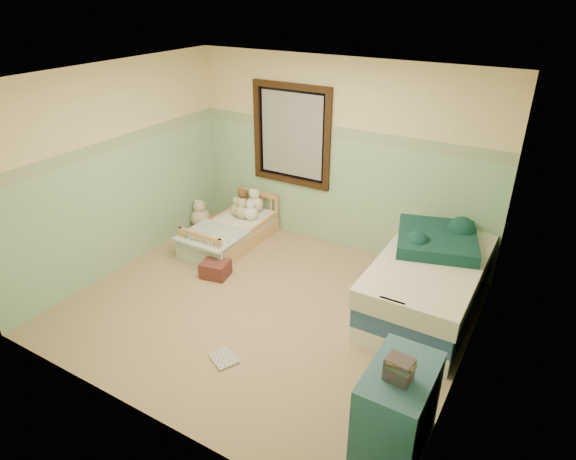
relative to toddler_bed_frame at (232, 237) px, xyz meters
The scene contains 29 objects.
floor 1.62m from the toddler_bed_frame, 40.38° to the right, with size 4.20×3.60×0.02m, color #96845D.
ceiling 2.91m from the toddler_bed_frame, 40.38° to the right, with size 4.20×3.60×0.02m, color white.
wall_back 1.85m from the toddler_bed_frame, 31.28° to the left, with size 4.20×0.04×2.50m, color beige.
wall_front 3.32m from the toddler_bed_frame, 66.58° to the right, with size 4.20×0.04×2.50m, color beige.
wall_left 1.79m from the toddler_bed_frame, 129.50° to the right, with size 0.04×3.60×2.50m, color beige.
wall_right 3.68m from the toddler_bed_frame, 17.48° to the right, with size 0.04×3.60×2.50m, color beige.
wainscot_mint 1.58m from the toddler_bed_frame, 30.77° to the left, with size 4.20×0.01×1.50m, color #8DBF8D.
border_strip 2.07m from the toddler_bed_frame, 30.77° to the left, with size 4.20×0.01×0.15m, color #55855F.
window_frame 1.63m from the toddler_bed_frame, 53.03° to the left, with size 1.16×0.06×1.36m, color black.
window_blinds 1.63m from the toddler_bed_frame, 53.41° to the left, with size 0.92×0.01×1.12m, color #AFAFAB.
toddler_bed_frame is the anchor object (origin of this frame).
toddler_mattress 0.15m from the toddler_bed_frame, ahead, with size 0.64×1.33×0.12m, color white.
patchwork_quilt 0.49m from the toddler_bed_frame, 90.00° to the right, with size 0.76×0.70×0.03m, color #6DA4C9.
plush_bed_brown 0.61m from the toddler_bed_frame, 106.70° to the left, with size 0.21×0.21×0.21m, color brown.
plush_bed_white 0.60m from the toddler_bed_frame, 84.29° to the left, with size 0.24×0.24×0.24m, color white.
plush_bed_tan 0.42m from the toddler_bed_frame, 109.65° to the left, with size 0.18×0.18×0.18m, color beige.
plush_bed_dark 0.43m from the toddler_bed_frame, 65.10° to the left, with size 0.18×0.18×0.18m, color black.
plush_floor_cream 0.74m from the toddler_bed_frame, 165.36° to the left, with size 0.29×0.29×0.29m, color beige.
plush_floor_tan 0.61m from the toddler_bed_frame, 112.79° to the right, with size 0.23×0.23×0.23m, color beige.
twin_bed_frame 2.79m from the toddler_bed_frame, ahead, with size 0.99×1.98×0.22m, color white.
twin_boxspring 2.80m from the toddler_bed_frame, ahead, with size 0.99×1.98×0.22m, color navy.
twin_mattress 2.83m from the toddler_bed_frame, ahead, with size 1.03×2.02×0.22m, color white.
teal_blanket 2.81m from the toddler_bed_frame, ahead, with size 0.84×0.89×0.14m, color #0C2B27.
dresser 3.73m from the toddler_bed_frame, 33.87° to the right, with size 0.47×0.75×0.75m, color #2E5F70.
book_stack 3.85m from the toddler_bed_frame, 35.01° to the right, with size 0.19×0.14×0.19m, color brown.
red_pillow 0.87m from the toddler_bed_frame, 67.34° to the right, with size 0.32×0.28×0.20m, color maroon.
floor_book 2.39m from the toddler_bed_frame, 55.80° to the right, with size 0.27×0.21×0.03m, color #FBC84F.
extra_plush_0 0.39m from the toddler_bed_frame, 84.08° to the left, with size 0.20×0.20×0.20m, color beige.
extra_plush_1 0.43m from the toddler_bed_frame, 59.18° to the left, with size 0.19×0.19×0.19m, color white.
Camera 1 is at (2.53, -3.80, 3.28)m, focal length 30.76 mm.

